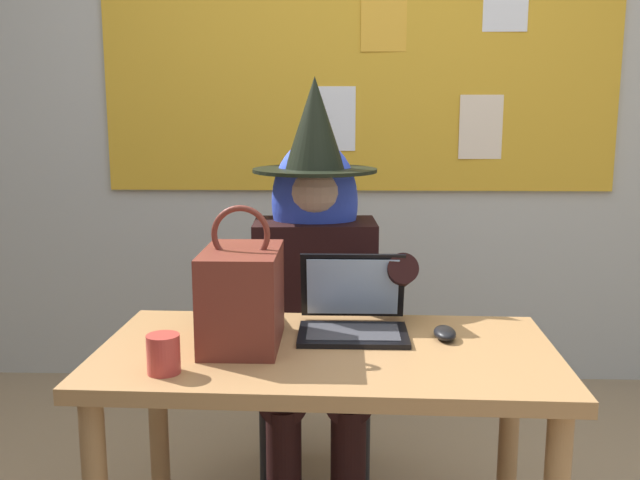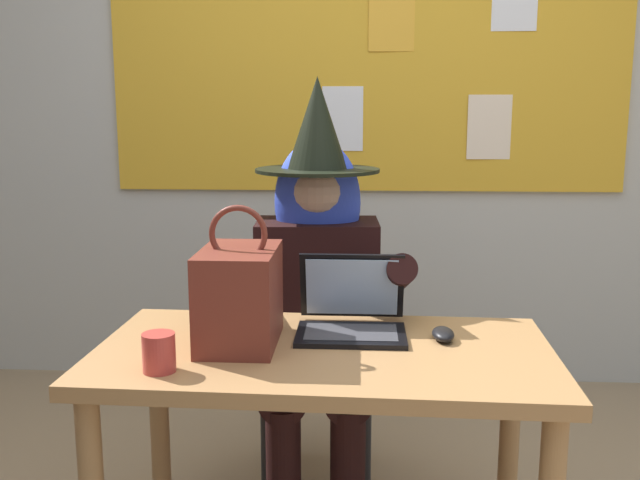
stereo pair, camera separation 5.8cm
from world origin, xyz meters
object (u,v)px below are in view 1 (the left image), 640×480
(person_costumed, at_px, (315,274))
(chair_at_desk, at_px, (315,343))
(desk_main, at_px, (327,385))
(handbag, at_px, (242,296))
(laptop, at_px, (353,315))
(coffee_mug, at_px, (163,354))
(computer_mouse, at_px, (445,333))

(person_costumed, bearing_deg, chair_at_desk, -179.71)
(desk_main, distance_m, handbag, 0.33)
(person_costumed, relative_size, handbag, 3.82)
(desk_main, relative_size, chair_at_desk, 1.39)
(laptop, height_order, coffee_mug, laptop)
(desk_main, xyz_separation_m, chair_at_desk, (-0.06, 0.68, -0.12))
(chair_at_desk, height_order, computer_mouse, chair_at_desk)
(desk_main, bearing_deg, handbag, 173.72)
(handbag, bearing_deg, chair_at_desk, 75.59)
(desk_main, bearing_deg, person_costumed, 95.34)
(computer_mouse, distance_m, handbag, 0.57)
(chair_at_desk, bearing_deg, laptop, 11.13)
(chair_at_desk, bearing_deg, person_costumed, 0.50)
(person_costumed, height_order, handbag, person_costumed)
(desk_main, height_order, computer_mouse, computer_mouse)
(desk_main, xyz_separation_m, laptop, (0.07, 0.14, 0.15))
(coffee_mug, bearing_deg, computer_mouse, 21.23)
(chair_at_desk, xyz_separation_m, laptop, (0.13, -0.54, 0.27))
(desk_main, bearing_deg, laptop, 63.96)
(handbag, relative_size, coffee_mug, 3.98)
(person_costumed, bearing_deg, computer_mouse, 35.59)
(chair_at_desk, height_order, coffee_mug, chair_at_desk)
(laptop, bearing_deg, coffee_mug, -143.75)
(person_costumed, distance_m, coffee_mug, 0.82)
(computer_mouse, bearing_deg, person_costumed, 127.25)
(chair_at_desk, relative_size, handbag, 2.34)
(computer_mouse, bearing_deg, chair_at_desk, 121.59)
(laptop, distance_m, computer_mouse, 0.26)
(desk_main, xyz_separation_m, computer_mouse, (0.32, 0.08, 0.12))
(coffee_mug, bearing_deg, handbag, 53.62)
(chair_at_desk, relative_size, person_costumed, 0.61)
(desk_main, height_order, coffee_mug, coffee_mug)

